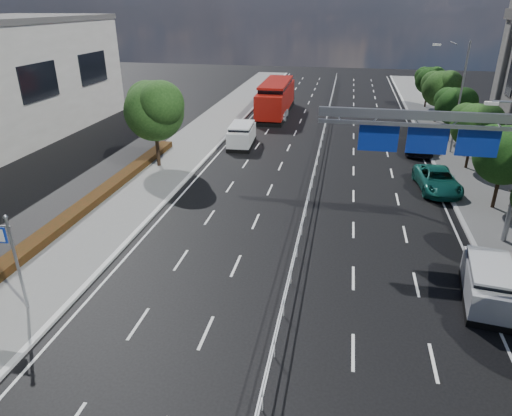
# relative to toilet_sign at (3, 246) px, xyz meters

# --- Properties ---
(ground) EXTENTS (160.00, 160.00, 0.00)m
(ground) POSITION_rel_toilet_sign_xyz_m (10.95, 0.00, -2.94)
(ground) COLOR black
(ground) RESTS_ON ground
(sidewalk_near) EXTENTS (5.00, 140.00, 0.14)m
(sidewalk_near) POSITION_rel_toilet_sign_xyz_m (-0.55, 0.00, -2.87)
(sidewalk_near) COLOR slate
(sidewalk_near) RESTS_ON ground
(kerb_near) EXTENTS (0.25, 140.00, 0.15)m
(kerb_near) POSITION_rel_toilet_sign_xyz_m (1.95, 0.00, -2.87)
(kerb_near) COLOR silver
(kerb_near) RESTS_ON ground
(median_fence) EXTENTS (0.05, 85.00, 1.02)m
(median_fence) POSITION_rel_toilet_sign_xyz_m (10.95, 22.50, -2.42)
(median_fence) COLOR silver
(median_fence) RESTS_ON ground
(hedge_near) EXTENTS (1.00, 36.00, 0.44)m
(hedge_near) POSITION_rel_toilet_sign_xyz_m (-2.35, 5.00, -2.58)
(hedge_near) COLOR black
(hedge_near) RESTS_ON sidewalk_near
(toilet_sign) EXTENTS (1.62, 0.18, 4.34)m
(toilet_sign) POSITION_rel_toilet_sign_xyz_m (0.00, 0.00, 0.00)
(toilet_sign) COLOR gray
(toilet_sign) RESTS_ON ground
(overhead_gantry) EXTENTS (10.24, 0.38, 7.45)m
(overhead_gantry) POSITION_rel_toilet_sign_xyz_m (17.69, 10.05, 2.66)
(overhead_gantry) COLOR gray
(overhead_gantry) RESTS_ON ground
(streetlight_far) EXTENTS (2.78, 2.40, 9.00)m
(streetlight_far) POSITION_rel_toilet_sign_xyz_m (21.46, 26.00, 2.27)
(streetlight_far) COLOR gray
(streetlight_far) RESTS_ON ground
(near_tree_back) EXTENTS (4.84, 4.51, 6.69)m
(near_tree_back) POSITION_rel_toilet_sign_xyz_m (-0.99, 17.97, 1.67)
(near_tree_back) COLOR black
(near_tree_back) RESTS_ON ground
(far_tree_d) EXTENTS (3.85, 3.59, 5.34)m
(far_tree_d) POSITION_rel_toilet_sign_xyz_m (22.20, 14.48, 0.74)
(far_tree_d) COLOR black
(far_tree_d) RESTS_ON ground
(far_tree_e) EXTENTS (3.63, 3.38, 5.13)m
(far_tree_e) POSITION_rel_toilet_sign_xyz_m (22.20, 21.98, 0.61)
(far_tree_e) COLOR black
(far_tree_e) RESTS_ON ground
(far_tree_f) EXTENTS (3.52, 3.28, 5.02)m
(far_tree_f) POSITION_rel_toilet_sign_xyz_m (22.20, 29.48, 0.55)
(far_tree_f) COLOR black
(far_tree_f) RESTS_ON ground
(far_tree_g) EXTENTS (3.96, 3.69, 5.45)m
(far_tree_g) POSITION_rel_toilet_sign_xyz_m (22.20, 36.98, 0.81)
(far_tree_g) COLOR black
(far_tree_g) RESTS_ON ground
(far_tree_h) EXTENTS (3.41, 3.18, 4.91)m
(far_tree_h) POSITION_rel_toilet_sign_xyz_m (22.20, 44.48, 0.48)
(far_tree_h) COLOR black
(far_tree_h) RESTS_ON ground
(white_minivan) EXTENTS (2.21, 4.65, 1.97)m
(white_minivan) POSITION_rel_toilet_sign_xyz_m (3.98, 24.80, -1.98)
(white_minivan) COLOR black
(white_minivan) RESTS_ON ground
(red_bus) EXTENTS (3.06, 12.28, 3.66)m
(red_bus) POSITION_rel_toilet_sign_xyz_m (5.00, 37.82, -1.04)
(red_bus) COLOR black
(red_bus) RESTS_ON ground
(near_car_silver) EXTENTS (1.93, 4.40, 1.47)m
(near_car_silver) POSITION_rel_toilet_sign_xyz_m (5.77, 35.60, -2.21)
(near_car_silver) COLOR #B7BAC0
(near_car_silver) RESTS_ON ground
(near_car_dark) EXTENTS (1.60, 4.57, 1.50)m
(near_car_dark) POSITION_rel_toilet_sign_xyz_m (4.33, 48.73, -2.19)
(near_car_dark) COLOR black
(near_car_dark) RESTS_ON ground
(silver_minivan) EXTENTS (2.31, 4.40, 1.75)m
(silver_minivan) POSITION_rel_toilet_sign_xyz_m (19.25, 4.28, -2.08)
(silver_minivan) COLOR black
(silver_minivan) RESTS_ON ground
(parked_car_teal) EXTENTS (2.86, 5.42, 1.46)m
(parked_car_teal) POSITION_rel_toilet_sign_xyz_m (19.25, 17.14, -2.22)
(parked_car_teal) COLOR #176759
(parked_car_teal) RESTS_ON ground
(parked_car_dark) EXTENTS (2.93, 5.75, 1.60)m
(parked_car_dark) POSITION_rel_toilet_sign_xyz_m (19.25, 26.27, -2.15)
(parked_car_dark) COLOR black
(parked_car_dark) RESTS_ON ground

